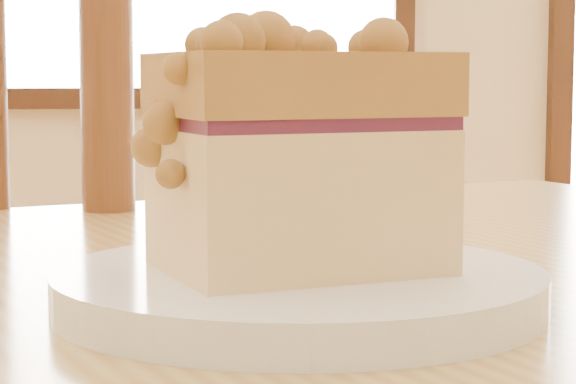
# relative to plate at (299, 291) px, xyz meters

# --- Properties ---
(plate) EXTENTS (0.21, 0.21, 0.02)m
(plate) POSITION_rel_plate_xyz_m (0.00, 0.00, 0.00)
(plate) COLOR white
(plate) RESTS_ON cafe_table_main
(cake_slice) EXTENTS (0.14, 0.11, 0.11)m
(cake_slice) POSITION_rel_plate_xyz_m (-0.00, 0.00, 0.06)
(cake_slice) COLOR #F7CD8B
(cake_slice) RESTS_ON plate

